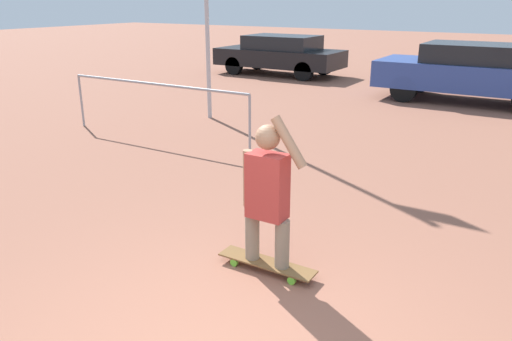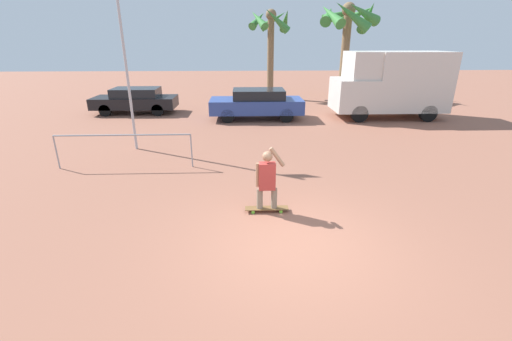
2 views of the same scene
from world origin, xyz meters
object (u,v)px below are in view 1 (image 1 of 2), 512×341
Objects in this scene: person_skateboarder at (267,189)px; parked_car_black at (280,54)px; parked_car_blue at (472,71)px; skateboard at (267,263)px.

person_skateboarder is 13.32m from parked_car_black.
parked_car_black is at bearing 165.19° from parked_car_blue.
person_skateboarder reaches higher than skateboard.
skateboard is at bearing -61.74° from parked_car_black.
skateboard is 0.78m from person_skateboarder.
skateboard is 0.22× the size of parked_car_blue.
person_skateboarder is at bearing 180.00° from skateboard.
parked_car_blue reaches higher than parked_car_black.
parked_car_black is (-6.50, 1.72, -0.07)m from parked_car_blue.
person_skateboarder is at bearing -61.75° from parked_car_black.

